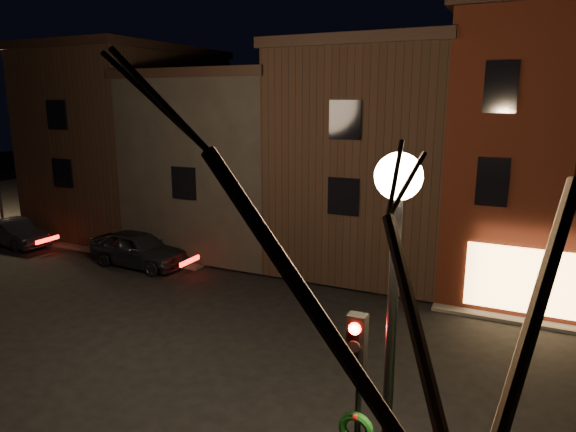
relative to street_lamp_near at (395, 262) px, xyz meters
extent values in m
plane|color=black|center=(-6.20, 6.00, -5.18)|extent=(120.00, 120.00, 0.00)
cube|color=#2D2B28|center=(-26.20, 26.00, -5.12)|extent=(30.00, 30.00, 0.12)
cube|color=#3E140B|center=(1.80, 15.50, -0.06)|extent=(6.00, 8.00, 10.00)
cube|color=black|center=(1.80, 15.50, 5.19)|extent=(6.50, 8.50, 0.50)
cube|color=#FFC272|center=(1.80, 11.45, -3.76)|extent=(4.00, 0.12, 2.20)
cube|color=black|center=(-4.70, 16.50, -0.56)|extent=(7.00, 10.00, 9.00)
cube|color=black|center=(-4.70, 16.50, 4.14)|extent=(7.30, 10.30, 0.40)
cube|color=black|center=(-11.95, 16.50, -1.06)|extent=(7.50, 10.00, 8.00)
cube|color=black|center=(-11.95, 16.50, 3.14)|extent=(7.80, 10.30, 0.40)
cube|color=black|center=(-19.20, 16.50, -0.31)|extent=(7.00, 10.00, 9.50)
cube|color=black|center=(-19.20, 16.50, 4.64)|extent=(7.30, 10.30, 0.40)
cylinder|color=black|center=(0.00, 0.00, -2.06)|extent=(0.14, 0.14, 6.00)
sphere|color=#FFD18C|center=(0.00, 0.00, 1.12)|extent=(0.60, 0.60, 0.60)
cylinder|color=black|center=(-0.60, 0.60, -3.06)|extent=(0.10, 0.10, 4.00)
cube|color=black|center=(-0.60, 0.42, -1.46)|extent=(0.28, 0.22, 0.90)
cylinder|color=#FF0C07|center=(-0.60, 0.30, -1.18)|extent=(0.18, 0.06, 0.18)
cylinder|color=black|center=(-0.60, 0.30, -1.46)|extent=(0.18, 0.06, 0.18)
cylinder|color=black|center=(-0.60, 0.30, -1.74)|extent=(0.18, 0.06, 0.18)
torus|color=#0C380F|center=(-0.60, 0.51, -2.96)|extent=(0.58, 0.14, 0.58)
sphere|color=#990C0C|center=(-0.60, 0.49, -2.74)|extent=(0.12, 0.12, 0.12)
imported|color=black|center=(-13.88, 10.50, -4.39)|extent=(4.72, 2.07, 1.58)
imported|color=black|center=(-21.72, 10.30, -4.50)|extent=(4.26, 1.92, 1.36)
camera|label=1|loc=(1.48, -6.32, 2.06)|focal=32.00mm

